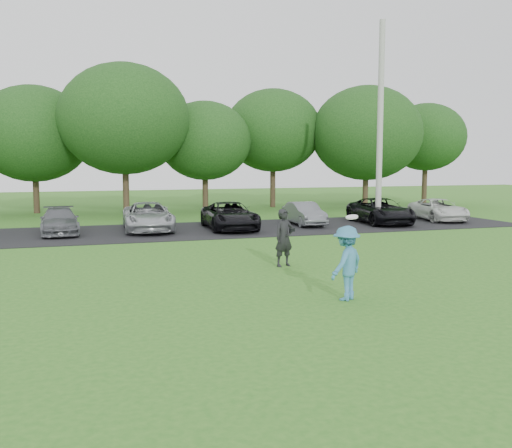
{
  "coord_description": "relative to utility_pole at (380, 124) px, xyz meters",
  "views": [
    {
      "loc": [
        -5.04,
        -11.97,
        3.1
      ],
      "look_at": [
        0.0,
        3.5,
        1.3
      ],
      "focal_mm": 40.0,
      "sensor_mm": 36.0,
      "label": 1
    }
  ],
  "objects": [
    {
      "name": "ground",
      "position": [
        -9.12,
        -12.37,
        -4.85
      ],
      "size": [
        100.0,
        100.0,
        0.0
      ],
      "primitive_type": "plane",
      "color": "#2D6B1E",
      "rests_on": "ground"
    },
    {
      "name": "parking_lot",
      "position": [
        -9.12,
        0.63,
        -4.83
      ],
      "size": [
        32.0,
        6.5,
        0.03
      ],
      "primitive_type": "cube",
      "color": "black",
      "rests_on": "ground"
    },
    {
      "name": "utility_pole",
      "position": [
        0.0,
        0.0,
        0.0
      ],
      "size": [
        0.28,
        0.28,
        9.69
      ],
      "primitive_type": "cylinder",
      "color": "#AFAEAA",
      "rests_on": "ground"
    },
    {
      "name": "frisbee_player",
      "position": [
        -8.35,
        -13.04,
        -4.01
      ],
      "size": [
        1.24,
        1.12,
        1.94
      ],
      "color": "teal",
      "rests_on": "ground"
    },
    {
      "name": "camera_bystander",
      "position": [
        -8.22,
        -8.78,
        -3.99
      ],
      "size": [
        0.71,
        0.56,
        1.7
      ],
      "color": "black",
      "rests_on": "ground"
    },
    {
      "name": "parked_cars",
      "position": [
        -8.37,
        0.67,
        -4.23
      ],
      "size": [
        28.33,
        5.18,
        1.26
      ],
      "color": "#53121B",
      "rests_on": "parking_lot"
    },
    {
      "name": "tree_row",
      "position": [
        -7.61,
        10.39,
        0.06
      ],
      "size": [
        42.39,
        9.85,
        8.64
      ],
      "color": "#38281C",
      "rests_on": "ground"
    }
  ]
}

